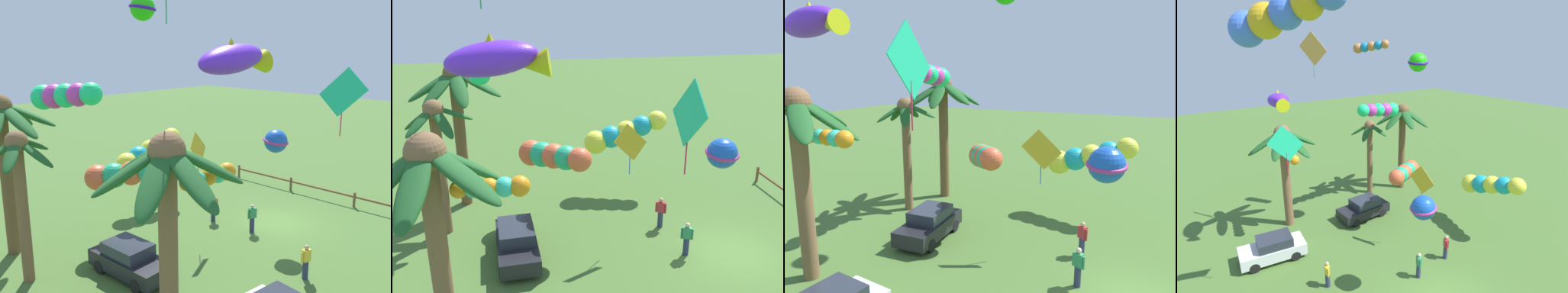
% 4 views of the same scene
% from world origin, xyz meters
% --- Properties ---
extents(ground_plane, '(120.00, 120.00, 0.00)m').
position_xyz_m(ground_plane, '(0.00, 0.00, 0.00)').
color(ground_plane, '#476B2D').
extents(palm_tree_0, '(4.87, 4.49, 7.55)m').
position_xyz_m(palm_tree_0, '(-3.55, 11.88, 5.59)').
color(palm_tree_0, brown).
rests_on(palm_tree_0, ground).
extents(palm_tree_1, '(4.80, 4.88, 7.80)m').
position_xyz_m(palm_tree_1, '(7.31, 12.18, 5.87)').
color(palm_tree_1, brown).
rests_on(palm_tree_1, ground).
extents(palm_tree_2, '(3.16, 3.33, 6.63)m').
position_xyz_m(palm_tree_2, '(4.33, 12.87, 4.71)').
color(palm_tree_2, brown).
rests_on(palm_tree_2, ground).
extents(rail_fence, '(13.84, 0.12, 0.95)m').
position_xyz_m(rail_fence, '(0.19, -5.30, 0.61)').
color(rail_fence, brown).
rests_on(rail_fence, ground).
extents(parked_car_1, '(3.98, 1.89, 1.51)m').
position_xyz_m(parked_car_1, '(1.49, 9.57, 0.75)').
color(parked_car_1, black).
rests_on(parked_car_1, ground).
extents(spectator_0, '(0.32, 0.54, 1.59)m').
position_xyz_m(spectator_0, '(-4.26, 4.47, 0.81)').
color(spectator_0, '#2D3351').
rests_on(spectator_0, ground).
extents(spectator_1, '(0.37, 0.51, 1.59)m').
position_xyz_m(spectator_1, '(0.32, 2.16, 0.81)').
color(spectator_1, '#2D3351').
rests_on(spectator_1, ground).
extents(spectator_2, '(0.40, 0.48, 1.59)m').
position_xyz_m(spectator_2, '(2.86, 2.47, 0.81)').
color(spectator_2, '#2D3351').
rests_on(spectator_2, ground).
extents(kite_ball_0, '(1.56, 1.56, 1.22)m').
position_xyz_m(kite_ball_0, '(-0.42, 1.31, 5.06)').
color(kite_ball_0, blue).
extents(kite_tube_1, '(4.20, 3.14, 1.84)m').
position_xyz_m(kite_tube_1, '(3.92, 7.73, 3.78)').
color(kite_tube_1, '#E85B34').
extents(kite_tube_3, '(4.05, 1.47, 1.36)m').
position_xyz_m(kite_tube_3, '(3.93, 10.87, 7.89)').
color(kite_tube_3, '#1AE479').
extents(kite_tube_4, '(0.73, 2.29, 0.62)m').
position_xyz_m(kite_tube_4, '(-3.71, 10.13, 5.83)').
color(kite_tube_4, orange).
extents(kite_diamond_5, '(1.80, 0.15, 2.52)m').
position_xyz_m(kite_diamond_5, '(-5.70, 5.20, 8.28)').
color(kite_diamond_5, '#1DCE92').
extents(kite_tube_6, '(1.36, 4.80, 2.39)m').
position_xyz_m(kite_tube_6, '(7.73, 3.21, 3.45)').
color(kite_tube_6, yellow).
extents(kite_ball_7, '(1.83, 1.83, 1.18)m').
position_xyz_m(kite_ball_7, '(3.73, 6.61, 11.64)').
color(kite_ball_7, '#21CF11').
extents(kite_fish_9, '(1.55, 2.83, 1.21)m').
position_xyz_m(kite_fish_9, '(-4.32, 9.75, 9.56)').
color(kite_fish_9, '#6726E5').
extents(kite_diamond_10, '(0.52, 1.67, 2.42)m').
position_xyz_m(kite_diamond_10, '(2.33, 4.31, 4.75)').
color(kite_diamond_10, gold).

